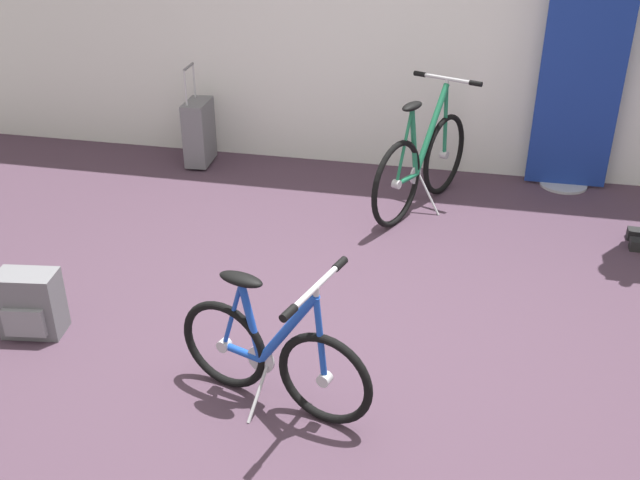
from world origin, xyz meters
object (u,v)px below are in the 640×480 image
Objects in this scene: backpack_on_floor at (30,304)px; folding_bike_foreground at (272,353)px; rolling_suitcase at (199,132)px; floor_banner_stand at (580,83)px; display_bike_left at (422,163)px.

folding_bike_foreground is at bearing -10.60° from backpack_on_floor.
rolling_suitcase is at bearing 90.77° from backpack_on_floor.
backpack_on_floor is (0.03, -2.54, -0.11)m from rolling_suitcase.
floor_banner_stand is 5.05× the size of backpack_on_floor.
rolling_suitcase reaches higher than backpack_on_floor.
floor_banner_stand is at bearing 42.97° from backpack_on_floor.
folding_bike_foreground is 3.15m from rolling_suitcase.
rolling_suitcase is 2.54m from backpack_on_floor.
rolling_suitcase is (-2.95, -0.18, -0.53)m from floor_banner_stand.
folding_bike_foreground is at bearing -100.82° from display_bike_left.
rolling_suitcase is at bearing 117.22° from folding_bike_foreground.
display_bike_left is (-1.07, -0.66, -0.47)m from floor_banner_stand.
display_bike_left is 3.41× the size of backpack_on_floor.
display_bike_left is at bearing 48.07° from backpack_on_floor.
folding_bike_foreground is at bearing -62.78° from rolling_suitcase.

